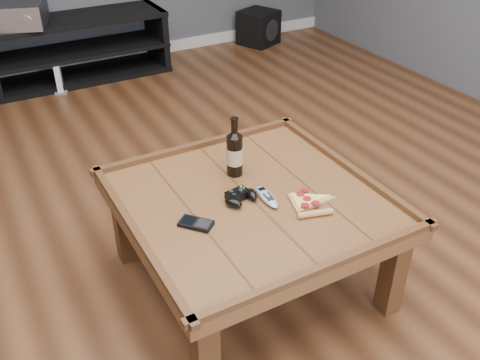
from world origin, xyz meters
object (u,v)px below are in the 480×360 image
game_console (59,79)px  media_console (79,49)px  game_controller (241,197)px  beer_bottle (235,152)px  subwoofer (259,27)px  smartphone (196,223)px  coffee_table (251,210)px  remote_control (267,197)px  pizza_slice (308,203)px  av_receiver (10,14)px

game_console → media_console: bearing=53.1°
media_console → game_controller: 2.75m
beer_bottle → subwoofer: (1.68, 2.60, -0.40)m
game_controller → smartphone: (-0.22, -0.06, -0.01)m
coffee_table → beer_bottle: 0.26m
remote_control → subwoofer: size_ratio=0.42×
game_controller → pizza_slice: game_controller is taller
smartphone → av_receiver: bearing=53.2°
game_controller → pizza_slice: 0.27m
coffee_table → media_console: media_console is taller
game_controller → smartphone: game_controller is taller
beer_bottle → av_receiver: 2.59m
media_console → remote_control: size_ratio=8.25×
coffee_table → av_receiver: av_receiver is taller
media_console → game_console: bearing=-140.8°
coffee_table → subwoofer: bearing=58.6°
remote_control → av_receiver: size_ratio=0.29×
coffee_table → media_console: (0.00, 2.75, -0.15)m
pizza_slice → coffee_table: bearing=155.9°
coffee_table → remote_control: (0.05, -0.04, 0.07)m
av_receiver → coffee_table: bearing=-61.7°
game_controller → coffee_table: bearing=-15.8°
av_receiver → subwoofer: 2.20m
game_controller → subwoofer: bearing=47.8°
beer_bottle → pizza_slice: beer_bottle is taller
beer_bottle → remote_control: beer_bottle is taller
game_controller → game_console: game_controller is taller
smartphone → remote_control: size_ratio=0.81×
remote_control → game_console: (-0.28, 2.60, -0.36)m
game_controller → av_receiver: av_receiver is taller
game_controller → game_console: (-0.18, 2.56, -0.37)m
game_controller → game_console: 2.59m
media_console → remote_control: media_console is taller
coffee_table → beer_bottle: beer_bottle is taller
game_controller → remote_control: game_controller is taller
coffee_table → av_receiver: size_ratio=1.73×
beer_bottle → game_controller: 0.22m
pizza_slice → beer_bottle: bearing=128.5°
game_controller → subwoofer: (1.75, 2.79, -0.32)m
smartphone → remote_control: 0.32m
pizza_slice → remote_control: size_ratio=1.67×
game_controller → game_console: bearing=83.9°
smartphone → game_controller: bearing=-26.1°
coffee_table → game_console: (-0.23, 2.57, -0.29)m
remote_control → coffee_table: bearing=148.6°
coffee_table → media_console: 2.75m
pizza_slice → av_receiver: av_receiver is taller
smartphone → game_console: size_ratio=0.65×
remote_control → subwoofer: remote_control is taller
remote_control → game_console: bearing=100.9°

